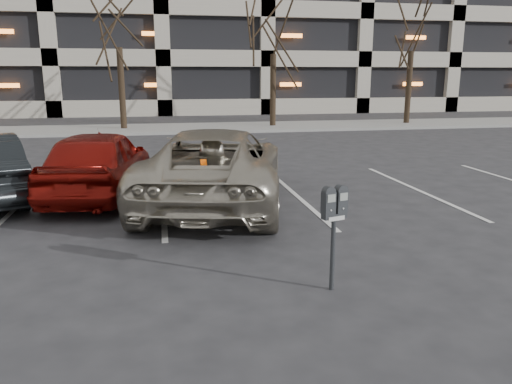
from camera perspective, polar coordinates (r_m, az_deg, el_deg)
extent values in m
plane|color=#28282B|center=(8.20, -0.52, -4.59)|extent=(140.00, 140.00, 0.00)
cube|color=gray|center=(23.84, -7.57, 7.25)|extent=(80.00, 4.00, 0.12)
cube|color=silver|center=(10.66, -25.80, -1.70)|extent=(0.10, 5.20, 0.00)
cube|color=silver|center=(10.28, -10.57, -1.08)|extent=(0.10, 5.20, 0.00)
cube|color=silver|center=(10.66, 4.64, -0.38)|extent=(0.10, 5.20, 0.00)
cube|color=silver|center=(11.72, 17.96, 0.25)|extent=(0.10, 5.20, 0.00)
cylinder|color=black|center=(23.74, -15.09, 11.22)|extent=(0.28, 0.28, 3.69)
cylinder|color=black|center=(24.30, 1.95, 11.40)|extent=(0.28, 0.28, 3.45)
cylinder|color=black|center=(26.74, 17.04, 11.24)|extent=(0.28, 0.28, 3.66)
cylinder|color=black|center=(6.00, 8.75, -7.01)|extent=(0.06, 0.06, 0.90)
cube|color=black|center=(5.86, 8.91, -2.69)|extent=(0.32, 0.18, 0.06)
cube|color=silver|center=(5.82, 9.22, -3.01)|extent=(0.21, 0.07, 0.05)
cube|color=gray|center=(5.70, 8.66, -0.73)|extent=(0.10, 0.04, 0.09)
cube|color=gray|center=(5.80, 10.03, -0.55)|extent=(0.10, 0.04, 0.09)
imported|color=#B1A996|center=(9.88, -4.70, 2.95)|extent=(3.66, 5.84, 1.51)
cube|color=#FF5505|center=(8.80, -6.38, 6.63)|extent=(0.10, 0.20, 0.01)
imported|color=maroon|center=(10.92, -17.51, 3.21)|extent=(2.23, 4.42, 1.44)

